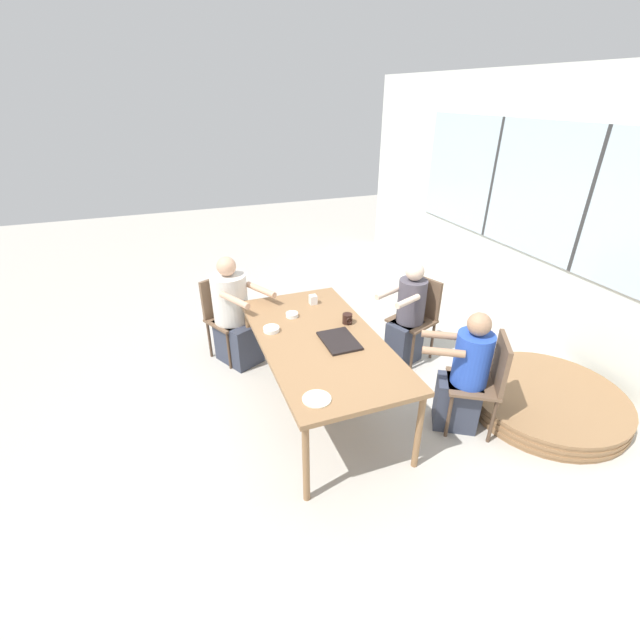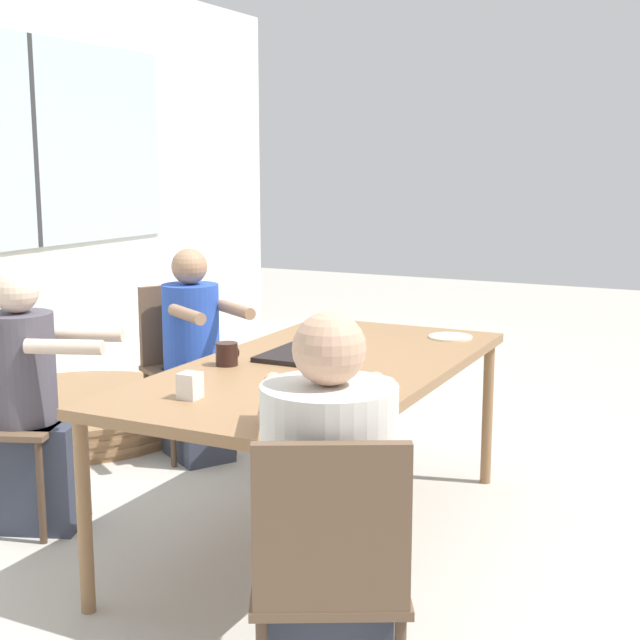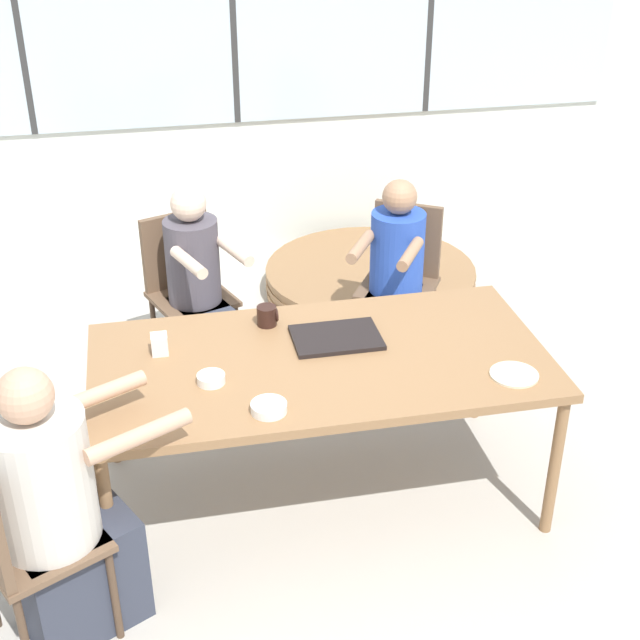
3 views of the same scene
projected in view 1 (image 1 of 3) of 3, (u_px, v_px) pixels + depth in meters
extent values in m
plane|color=#B2ADA3|center=(320.00, 407.00, 3.93)|extent=(16.00, 16.00, 0.00)
cube|color=silver|center=(585.00, 228.00, 4.11)|extent=(8.40, 0.06, 2.80)
cube|color=silver|center=(589.00, 203.00, 3.98)|extent=(5.20, 0.02, 1.34)
cube|color=#333333|center=(493.00, 180.00, 5.05)|extent=(0.04, 0.01, 1.34)
cube|color=#333333|center=(588.00, 203.00, 3.98)|extent=(0.04, 0.01, 1.34)
cube|color=olive|center=(320.00, 341.00, 3.60)|extent=(1.92, 0.98, 0.04)
cylinder|color=olive|center=(249.00, 336.00, 4.38)|extent=(0.05, 0.05, 0.69)
cylinder|color=olive|center=(306.00, 464.00, 2.88)|extent=(0.05, 0.05, 0.69)
cylinder|color=olive|center=(329.00, 322.00, 4.66)|extent=(0.05, 0.05, 0.69)
cylinder|color=olive|center=(419.00, 432.00, 3.16)|extent=(0.05, 0.05, 0.69)
cube|color=brown|center=(230.00, 320.00, 4.48)|extent=(0.54, 0.54, 0.03)
cube|color=brown|center=(217.00, 296.00, 4.48)|extent=(0.21, 0.35, 0.42)
cylinder|color=#4C3828|center=(255.00, 338.00, 4.60)|extent=(0.03, 0.03, 0.43)
cylinder|color=#4C3828|center=(229.00, 351.00, 4.38)|extent=(0.03, 0.03, 0.43)
cylinder|color=#4C3828|center=(235.00, 328.00, 4.80)|extent=(0.03, 0.03, 0.43)
cylinder|color=#4C3828|center=(210.00, 339.00, 4.58)|extent=(0.03, 0.03, 0.43)
cube|color=brown|center=(473.00, 384.00, 3.51)|extent=(0.55, 0.55, 0.03)
cube|color=brown|center=(501.00, 363.00, 3.37)|extent=(0.34, 0.23, 0.42)
cylinder|color=#4C3828|center=(449.00, 416.00, 3.50)|extent=(0.03, 0.03, 0.43)
cylinder|color=#4C3828|center=(446.00, 391.00, 3.79)|extent=(0.03, 0.03, 0.43)
cylinder|color=#4C3828|center=(492.00, 421.00, 3.44)|extent=(0.03, 0.03, 0.43)
cylinder|color=#4C3828|center=(486.00, 395.00, 3.74)|extent=(0.03, 0.03, 0.43)
cube|color=brown|center=(412.00, 321.00, 4.47)|extent=(0.52, 0.52, 0.03)
cube|color=brown|center=(425.00, 297.00, 4.47)|extent=(0.37, 0.17, 0.42)
cylinder|color=#4C3828|center=(412.00, 352.00, 4.36)|extent=(0.03, 0.03, 0.43)
cylinder|color=#4C3828|center=(387.00, 339.00, 4.59)|extent=(0.03, 0.03, 0.43)
cylinder|color=#4C3828|center=(432.00, 340.00, 4.56)|extent=(0.03, 0.03, 0.43)
cylinder|color=#4C3828|center=(407.00, 329.00, 4.79)|extent=(0.03, 0.03, 0.43)
cube|color=#333847|center=(239.00, 341.00, 4.52)|extent=(0.53, 0.48, 0.46)
cylinder|color=beige|center=(230.00, 299.00, 4.33)|extent=(0.36, 0.36, 0.50)
sphere|color=tan|center=(226.00, 266.00, 4.17)|extent=(0.19, 0.19, 0.19)
cylinder|color=tan|center=(261.00, 290.00, 4.19)|extent=(0.38, 0.23, 0.06)
cylinder|color=tan|center=(234.00, 300.00, 3.98)|extent=(0.38, 0.23, 0.06)
cube|color=#333847|center=(456.00, 403.00, 3.63)|extent=(0.41, 0.43, 0.46)
cylinder|color=#284CB7|center=(472.00, 359.00, 3.40)|extent=(0.29, 0.29, 0.45)
sphere|color=#A37A5B|center=(479.00, 324.00, 3.26)|extent=(0.18, 0.18, 0.18)
cylinder|color=#A37A5B|center=(443.00, 352.00, 3.28)|extent=(0.22, 0.30, 0.06)
cylinder|color=#A37A5B|center=(442.00, 335.00, 3.50)|extent=(0.22, 0.30, 0.06)
cube|color=#333847|center=(404.00, 342.00, 4.51)|extent=(0.36, 0.41, 0.46)
cylinder|color=#4C4751|center=(412.00, 301.00, 4.33)|extent=(0.28, 0.28, 0.46)
sphere|color=beige|center=(415.00, 272.00, 4.18)|extent=(0.18, 0.18, 0.18)
cylinder|color=beige|center=(408.00, 301.00, 4.05)|extent=(0.17, 0.31, 0.06)
cylinder|color=beige|center=(387.00, 293.00, 4.22)|extent=(0.17, 0.31, 0.06)
cube|color=black|center=(339.00, 341.00, 3.54)|extent=(0.38, 0.27, 0.02)
cylinder|color=black|center=(347.00, 319.00, 3.81)|extent=(0.09, 0.09, 0.09)
torus|color=black|center=(349.00, 321.00, 3.78)|extent=(0.01, 0.06, 0.06)
cube|color=silver|center=(313.00, 300.00, 4.16)|extent=(0.07, 0.07, 0.09)
cylinder|color=white|center=(292.00, 315.00, 3.93)|extent=(0.11, 0.11, 0.04)
cylinder|color=white|center=(271.00, 329.00, 3.70)|extent=(0.14, 0.14, 0.04)
cylinder|color=beige|center=(317.00, 399.00, 2.88)|extent=(0.20, 0.20, 0.01)
cylinder|color=olive|center=(544.00, 407.00, 3.91)|extent=(1.35, 1.35, 0.03)
cylinder|color=olive|center=(544.00, 404.00, 3.89)|extent=(1.36, 1.36, 0.03)
cylinder|color=olive|center=(545.00, 402.00, 3.88)|extent=(1.35, 1.35, 0.03)
cylinder|color=olive|center=(546.00, 399.00, 3.87)|extent=(1.36, 1.36, 0.03)
cylinder|color=olive|center=(547.00, 396.00, 3.85)|extent=(1.35, 1.35, 0.03)
cylinder|color=olive|center=(548.00, 394.00, 3.84)|extent=(1.36, 1.36, 0.03)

